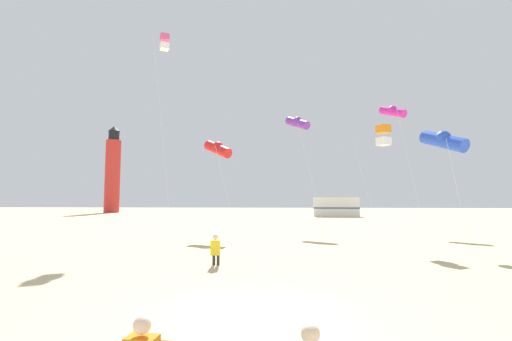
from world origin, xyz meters
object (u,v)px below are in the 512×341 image
Objects in this scene: kite_flyer_standing at (216,249)px; kite_box_rainbow at (165,43)px; kite_tube_magenta at (393,111)px; kite_box_orange at (383,135)px; kite_tube_scarlet at (218,149)px; rv_van_white at (336,207)px; kite_tube_violet at (298,123)px; kite_tube_blue at (443,140)px; lighthouse_distant at (113,172)px.

kite_flyer_standing is 0.08× the size of kite_box_rainbow.
kite_flyer_standing is at bearing -125.39° from kite_tube_magenta.
kite_tube_magenta is at bearing 69.22° from kite_box_orange.
kite_box_rainbow is 16.71m from kite_box_orange.
kite_box_rainbow is 8.84m from kite_tube_scarlet.
rv_van_white is at bearing 59.07° from kite_box_rainbow.
kite_tube_violet is at bearing 39.40° from kite_tube_scarlet.
kite_box_rainbow is (-9.83, -4.64, 5.04)m from kite_tube_violet.
kite_tube_scarlet is 1.02× the size of rv_van_white.
lighthouse_distant is at bearing 131.18° from kite_tube_blue.
kite_box_orange is (-3.87, -10.20, -3.95)m from kite_tube_magenta.
lighthouse_distant reaches higher than kite_box_orange.
kite_tube_magenta is (17.99, 5.92, -3.90)m from kite_box_rainbow.
kite_flyer_standing is 0.07× the size of lighthouse_distant.
kite_tube_violet is 0.89× the size of kite_tube_magenta.
kite_tube_scarlet is at bearing -55.49° from lighthouse_distant.
kite_box_orange is at bearing -16.85° from kite_box_rainbow.
kite_tube_blue is 0.93× the size of kite_box_orange.
kite_tube_violet reaches higher than kite_tube_scarlet.
kite_tube_magenta is 23.27m from rv_van_white.
kite_flyer_standing is at bearing -61.52° from kite_box_rainbow.
kite_tube_blue is at bearing -24.28° from kite_tube_scarlet.
kite_flyer_standing is 12.79m from kite_tube_blue.
kite_tube_magenta is 1.74× the size of kite_tube_blue.
kite_tube_violet is 0.66× the size of kite_box_rainbow.
kite_tube_violet is (3.86, 15.64, 8.21)m from kite_flyer_standing.
kite_tube_blue is 0.93× the size of rv_van_white.
rv_van_white is at bearing 90.25° from kite_tube_blue.
kite_tube_violet is at bearing 115.69° from kite_box_orange.
kite_tube_magenta is (12.02, 16.92, 9.34)m from kite_flyer_standing.
kite_box_orange is 32.20m from rv_van_white.
kite_tube_violet is 1.55× the size of kite_tube_blue.
lighthouse_distant is (-29.92, 51.57, 7.22)m from kite_flyer_standing.
lighthouse_distant is at bearing 130.33° from kite_box_orange.
lighthouse_distant reaches higher than kite_box_rainbow.
lighthouse_distant is (-23.95, 40.57, -6.02)m from kite_box_rainbow.
kite_box_orange is (8.15, 6.72, 5.40)m from kite_flyer_standing.
kite_tube_blue is at bearing -85.70° from rv_van_white.
kite_tube_violet is at bearing -109.63° from kite_flyer_standing.
kite_tube_scarlet is at bearing -85.64° from kite_flyer_standing.
kite_tube_blue is at bearing -159.79° from kite_flyer_standing.
kite_tube_magenta is at bearing 18.22° from kite_box_rainbow.
kite_box_rainbow is 0.86× the size of lighthouse_distant.
kite_tube_scarlet reaches higher than rv_van_white.
kite_box_rainbow is 2.20× the size of kite_box_orange.
kite_flyer_standing is 0.19× the size of kite_tube_blue.
lighthouse_distant reaches higher than rv_van_white.
kite_box_rainbow is at bearing -154.73° from kite_tube_violet.
lighthouse_distant is at bearing 120.56° from kite_box_rainbow.
lighthouse_distant is 42.97m from rv_van_white.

